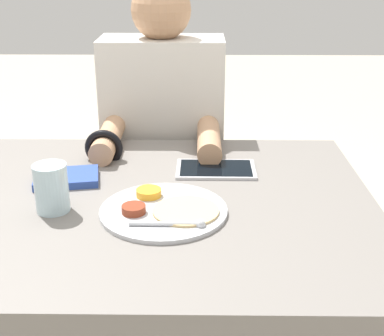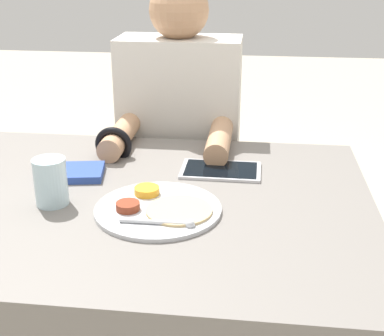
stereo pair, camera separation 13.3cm
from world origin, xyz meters
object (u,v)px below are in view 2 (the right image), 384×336
object	(u,v)px
person_diner	(180,172)
thali_tray	(159,208)
red_notebook	(72,173)
tablet_device	(221,170)
drinking_glass	(51,182)

from	to	relation	value
person_diner	thali_tray	bearing A→B (deg)	-86.22
red_notebook	person_diner	world-z (taller)	person_diner
tablet_device	thali_tray	bearing A→B (deg)	-116.38
thali_tray	tablet_device	world-z (taller)	thali_tray
red_notebook	drinking_glass	xyz separation A→B (m)	(0.01, -0.17, 0.05)
thali_tray	red_notebook	bearing A→B (deg)	146.35
red_notebook	person_diner	size ratio (longest dim) A/B	0.15
thali_tray	tablet_device	xyz separation A→B (m)	(0.13, 0.26, -0.00)
tablet_device	person_diner	distance (m)	0.46
tablet_device	person_diner	xyz separation A→B (m)	(-0.17, 0.38, -0.18)
drinking_glass	thali_tray	bearing A→B (deg)	-2.30
tablet_device	drinking_glass	size ratio (longest dim) A/B	1.91
red_notebook	drinking_glass	size ratio (longest dim) A/B	1.59
thali_tray	person_diner	distance (m)	0.67
tablet_device	person_diner	size ratio (longest dim) A/B	0.18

